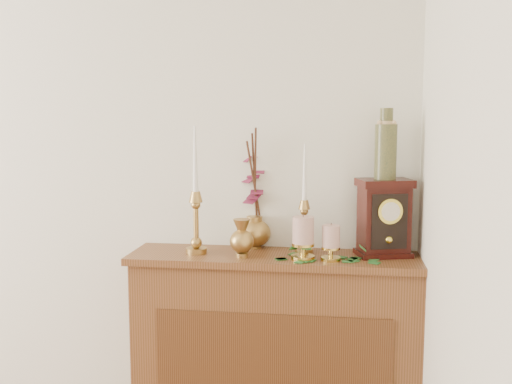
# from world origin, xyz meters

# --- Properties ---
(console_shelf) EXTENTS (1.24, 0.34, 0.93)m
(console_shelf) POSITION_xyz_m (1.40, 2.10, 0.44)
(console_shelf) COLOR brown
(console_shelf) RESTS_ON ground
(candlestick_left) EXTENTS (0.09, 0.09, 0.54)m
(candlestick_left) POSITION_xyz_m (1.06, 2.08, 1.11)
(candlestick_left) COLOR tan
(candlestick_left) RESTS_ON console_shelf
(candlestick_center) EXTENTS (0.08, 0.08, 0.47)m
(candlestick_center) POSITION_xyz_m (1.51, 2.15, 1.08)
(candlestick_center) COLOR tan
(candlestick_center) RESTS_ON console_shelf
(bud_vase) EXTENTS (0.10, 0.10, 0.16)m
(bud_vase) POSITION_xyz_m (1.27, 2.03, 1.01)
(bud_vase) COLOR tan
(bud_vase) RESTS_ON console_shelf
(ginger_jar) EXTENTS (0.22, 0.23, 0.53)m
(ginger_jar) POSITION_xyz_m (1.29, 2.25, 1.17)
(ginger_jar) COLOR tan
(ginger_jar) RESTS_ON console_shelf
(pillar_candle_left) EXTENTS (0.10, 0.10, 0.19)m
(pillar_candle_left) POSITION_xyz_m (1.52, 2.02, 1.03)
(pillar_candle_left) COLOR gold
(pillar_candle_left) RESTS_ON console_shelf
(pillar_candle_right) EXTENTS (0.08, 0.08, 0.15)m
(pillar_candle_right) POSITION_xyz_m (1.63, 2.02, 1.01)
(pillar_candle_right) COLOR gold
(pillar_candle_right) RESTS_ON console_shelf
(ivy_garland) EXTENTS (0.40, 0.18, 0.07)m
(ivy_garland) POSITION_xyz_m (1.64, 2.05, 0.94)
(ivy_garland) COLOR #246024
(ivy_garland) RESTS_ON console_shelf
(mantel_clock) EXTENTS (0.25, 0.20, 0.32)m
(mantel_clock) POSITION_xyz_m (1.85, 2.14, 1.09)
(mantel_clock) COLOR #350E0A
(mantel_clock) RESTS_ON console_shelf
(ceramic_vase) EXTENTS (0.09, 0.09, 0.29)m
(ceramic_vase) POSITION_xyz_m (1.85, 2.14, 1.38)
(ceramic_vase) COLOR #193326
(ceramic_vase) RESTS_ON mantel_clock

